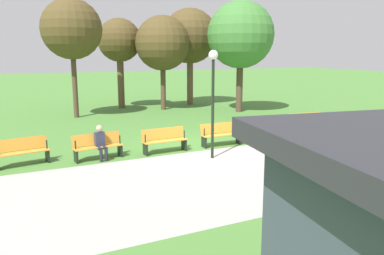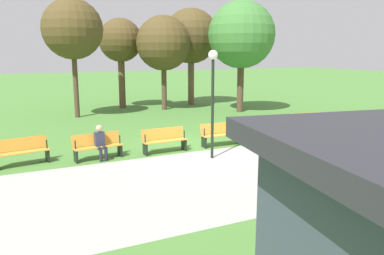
{
  "view_description": "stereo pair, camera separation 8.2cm",
  "coord_description": "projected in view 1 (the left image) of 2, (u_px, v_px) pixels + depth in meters",
  "views": [
    {
      "loc": [
        6.31,
        12.7,
        3.64
      ],
      "look_at": [
        -0.0,
        -0.23,
        0.8
      ],
      "focal_mm": 35.76,
      "sensor_mm": 36.0,
      "label": 1
    },
    {
      "loc": [
        6.24,
        12.73,
        3.64
      ],
      "look_at": [
        -0.0,
        -0.23,
        0.8
      ],
      "focal_mm": 35.76,
      "sensor_mm": 36.0,
      "label": 2
    }
  ],
  "objects": [
    {
      "name": "tree_4",
      "position": [
        163.0,
        43.0,
        23.87
      ],
      "size": [
        3.42,
        3.42,
        5.91
      ],
      "color": "#4C3828",
      "rests_on": "ground"
    },
    {
      "name": "tree_2",
      "position": [
        190.0,
        37.0,
        26.27
      ],
      "size": [
        3.75,
        3.75,
        6.61
      ],
      "color": "brown",
      "rests_on": "ground"
    },
    {
      "name": "bench_3",
      "position": [
        164.0,
        140.0,
        14.08
      ],
      "size": [
        1.69,
        0.53,
        0.89
      ],
      "rotation": [
        0.0,
        0.0,
        0.03
      ],
      "color": "orange",
      "rests_on": "ground"
    },
    {
      "name": "tree_3",
      "position": [
        72.0,
        29.0,
        20.78
      ],
      "size": [
        3.3,
        3.3,
        6.53
      ],
      "color": "#4C3828",
      "rests_on": "ground"
    },
    {
      "name": "bench_1",
      "position": [
        268.0,
        128.0,
        16.3
      ],
      "size": [
        1.72,
        0.64,
        0.89
      ],
      "rotation": [
        0.0,
        0.0,
        -0.1
      ],
      "color": "orange",
      "rests_on": "ground"
    },
    {
      "name": "bench_0",
      "position": [
        306.0,
        122.0,
        17.61
      ],
      "size": [
        1.73,
        0.75,
        0.89
      ],
      "rotation": [
        0.0,
        0.0,
        -0.17
      ],
      "color": "orange",
      "rests_on": "ground"
    },
    {
      "name": "ground_plane",
      "position": [
        195.0,
        149.0,
        14.62
      ],
      "size": [
        120.0,
        120.0,
        0.0
      ],
      "primitive_type": "plane",
      "color": "#477A33"
    },
    {
      "name": "tree_0",
      "position": [
        119.0,
        41.0,
        24.59
      ],
      "size": [
        2.79,
        2.79,
        5.8
      ],
      "color": "brown",
      "rests_on": "ground"
    },
    {
      "name": "bench_4",
      "position": [
        98.0,
        146.0,
        13.19
      ],
      "size": [
        1.72,
        0.64,
        0.89
      ],
      "rotation": [
        0.0,
        0.0,
        0.1
      ],
      "color": "orange",
      "rests_on": "ground"
    },
    {
      "name": "bench_5",
      "position": [
        22.0,
        151.0,
        12.44
      ],
      "size": [
        1.73,
        0.75,
        0.89
      ],
      "rotation": [
        0.0,
        0.0,
        0.17
      ],
      "color": "orange",
      "rests_on": "ground"
    },
    {
      "name": "bench_2",
      "position": [
        221.0,
        134.0,
        15.12
      ],
      "size": [
        1.69,
        0.53,
        0.89
      ],
      "rotation": [
        0.0,
        0.0,
        -0.03
      ],
      "color": "orange",
      "rests_on": "ground"
    },
    {
      "name": "tree_1",
      "position": [
        241.0,
        35.0,
        22.9
      ],
      "size": [
        4.02,
        4.02,
        6.69
      ],
      "color": "#4C3828",
      "rests_on": "ground"
    },
    {
      "name": "path_paving",
      "position": [
        242.0,
        173.0,
        11.73
      ],
      "size": [
        26.48,
        5.81,
        0.01
      ],
      "primitive_type": "cube",
      "color": "#A39E99",
      "rests_on": "ground"
    },
    {
      "name": "person_seated",
      "position": [
        101.0,
        142.0,
        13.07
      ],
      "size": [
        0.36,
        0.54,
        1.2
      ],
      "rotation": [
        0.0,
        0.0,
        0.1
      ],
      "color": "#2D3347",
      "rests_on": "ground"
    },
    {
      "name": "lamp_post",
      "position": [
        213.0,
        83.0,
        12.89
      ],
      "size": [
        0.32,
        0.32,
        3.71
      ],
      "color": "black",
      "rests_on": "ground"
    }
  ]
}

